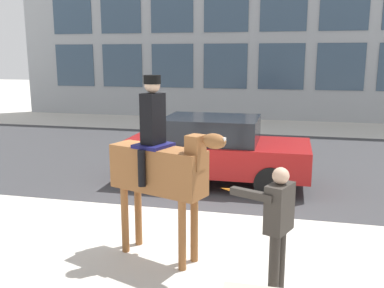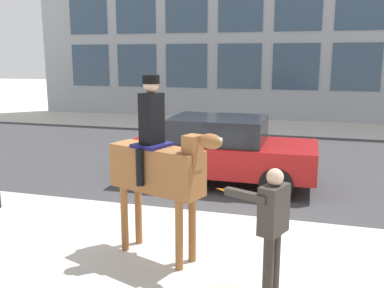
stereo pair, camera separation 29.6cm
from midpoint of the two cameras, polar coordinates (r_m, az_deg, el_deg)
ground_plane at (r=7.87m, az=-1.99°, el=-10.09°), size 80.00×80.00×0.00m
road_surface at (r=12.31m, az=3.75°, el=-2.03°), size 23.11×8.50×0.01m
mounted_horse_lead at (r=6.09m, az=-5.74°, el=-2.86°), size 1.82×0.92×2.66m
pedestrian_bystander at (r=5.23m, az=9.68°, el=-10.31°), size 0.91×0.45×1.65m
street_car_near_lane at (r=9.80m, az=2.18°, el=-0.74°), size 4.20×1.91×1.56m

